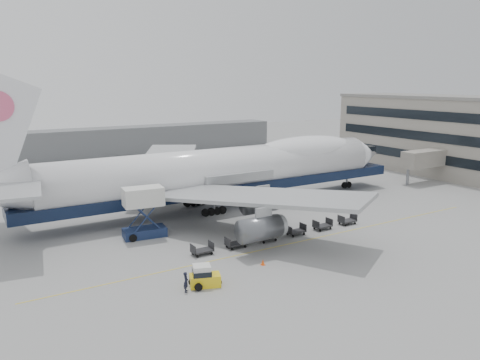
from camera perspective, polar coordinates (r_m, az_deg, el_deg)
ground at (r=60.01m, az=3.45°, el=-5.93°), size 260.00×260.00×0.00m
apron_line at (r=55.45m, az=7.00°, el=-7.52°), size 60.00×0.15×0.01m
hangar at (r=120.00m, az=-20.14°, el=4.09°), size 110.00×8.00×7.00m
airliner at (r=68.83m, az=-1.73°, el=1.24°), size 67.00×55.30×19.98m
catering_truck at (r=57.05m, az=-11.67°, el=-3.51°), size 5.26×3.89×6.11m
baggage_tug at (r=43.75m, az=-4.44°, el=-11.68°), size 3.10×2.31×2.02m
ground_worker at (r=42.80m, az=-6.60°, el=-12.24°), size 0.72×0.81×1.86m
traffic_cone at (r=48.52m, az=2.81°, el=-9.99°), size 0.42×0.42×0.62m
dolly_0 at (r=51.27m, az=-4.64°, el=-8.49°), size 2.30×1.35×1.30m
dolly_1 at (r=53.18m, az=-0.50°, el=-7.69°), size 2.30×1.35×1.30m
dolly_2 at (r=55.35m, az=3.32°, el=-6.91°), size 2.30×1.35×1.30m
dolly_3 at (r=57.75m, az=6.82°, el=-6.17°), size 2.30×1.35×1.30m
dolly_4 at (r=60.36m, az=10.02°, el=-5.46°), size 2.30×1.35×1.30m
dolly_5 at (r=63.14m, az=12.95°, el=-4.81°), size 2.30×1.35×1.30m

